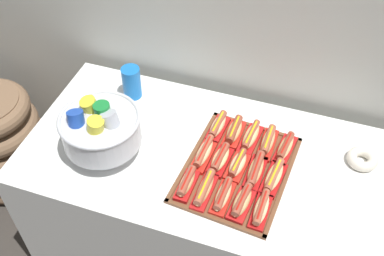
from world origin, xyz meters
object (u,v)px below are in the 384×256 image
(floor_vase, at_px, (2,142))
(hot_dog_10, at_px, (218,126))
(hot_dog_12, at_px, (251,137))
(hot_dog_7, at_px, (238,165))
(hot_dog_3, at_px, (242,202))
(punch_bowl, at_px, (101,129))
(hot_dog_9, at_px, (274,177))
(hot_dog_11, at_px, (234,131))
(hot_dog_1, at_px, (205,189))
(hot_dog_6, at_px, (220,159))
(hot_dog_0, at_px, (187,183))
(buffet_table, at_px, (203,206))
(serving_tray, at_px, (237,169))
(hot_dog_2, at_px, (223,196))
(cup_stack, at_px, (132,82))
(hot_dog_4, at_px, (261,209))
(hot_dog_14, at_px, (285,148))
(hot_dog_8, at_px, (255,171))
(hot_dog_5, at_px, (203,153))
(hot_dog_13, at_px, (268,142))
(donut, at_px, (362,159))

(floor_vase, xyz_separation_m, hot_dog_10, (1.25, 0.03, 0.52))
(hot_dog_12, bearing_deg, hot_dog_7, -94.84)
(hot_dog_3, relative_size, punch_bowl, 0.50)
(hot_dog_9, distance_m, hot_dog_11, 0.28)
(hot_dog_1, relative_size, hot_dog_6, 1.12)
(hot_dog_0, relative_size, hot_dog_9, 0.84)
(buffet_table, height_order, hot_dog_9, hot_dog_9)
(serving_tray, bearing_deg, punch_bowl, -171.84)
(hot_dog_2, xyz_separation_m, hot_dog_11, (-0.05, 0.34, 0.00))
(cup_stack, bearing_deg, hot_dog_0, -45.86)
(hot_dog_4, height_order, hot_dog_14, hot_dog_4)
(buffet_table, xyz_separation_m, hot_dog_9, (0.30, -0.05, 0.41))
(hot_dog_4, height_order, hot_dog_11, hot_dog_11)
(hot_dog_6, bearing_deg, serving_tray, -4.84)
(hot_dog_8, bearing_deg, cup_stack, 156.49)
(hot_dog_5, bearing_deg, hot_dog_3, -41.09)
(hot_dog_6, relative_size, hot_dog_13, 0.91)
(hot_dog_1, bearing_deg, hot_dog_6, 85.16)
(hot_dog_8, height_order, hot_dog_14, hot_dog_8)
(hot_dog_4, bearing_deg, hot_dog_12, 109.60)
(hot_dog_7, height_order, hot_dog_9, hot_dog_7)
(hot_dog_5, distance_m, hot_dog_7, 0.15)
(serving_tray, relative_size, hot_dog_12, 3.10)
(hot_dog_11, bearing_deg, buffet_table, -121.70)
(buffet_table, bearing_deg, hot_dog_10, 85.76)
(hot_dog_12, distance_m, hot_dog_13, 0.08)
(buffet_table, relative_size, floor_vase, 1.40)
(hot_dog_3, distance_m, hot_dog_12, 0.34)
(hot_dog_6, bearing_deg, hot_dog_2, -70.40)
(hot_dog_8, xyz_separation_m, hot_dog_14, (0.09, 0.16, -0.00))
(floor_vase, bearing_deg, hot_dog_9, -5.98)
(hot_dog_9, bearing_deg, punch_bowl, -174.59)
(hot_dog_6, xyz_separation_m, punch_bowl, (-0.48, -0.09, 0.10))
(hot_dog_13, distance_m, cup_stack, 0.68)
(serving_tray, relative_size, hot_dog_2, 3.37)
(hot_dog_4, distance_m, hot_dog_8, 0.18)
(floor_vase, height_order, hot_dog_10, floor_vase)
(serving_tray, bearing_deg, hot_dog_5, 175.16)
(hot_dog_2, relative_size, hot_dog_4, 0.99)
(floor_vase, bearing_deg, hot_dog_3, -12.44)
(hot_dog_11, bearing_deg, cup_stack, 168.24)
(hot_dog_14, bearing_deg, hot_dog_6, -148.59)
(hot_dog_5, height_order, hot_dog_14, hot_dog_5)
(hot_dog_0, relative_size, hot_dog_7, 0.98)
(hot_dog_1, bearing_deg, donut, 32.74)
(hot_dog_9, distance_m, hot_dog_12, 0.22)
(punch_bowl, bearing_deg, buffet_table, 15.37)
(hot_dog_11, bearing_deg, serving_tray, -70.40)
(hot_dog_13, bearing_deg, hot_dog_2, -107.64)
(hot_dog_13, bearing_deg, hot_dog_11, 175.16)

